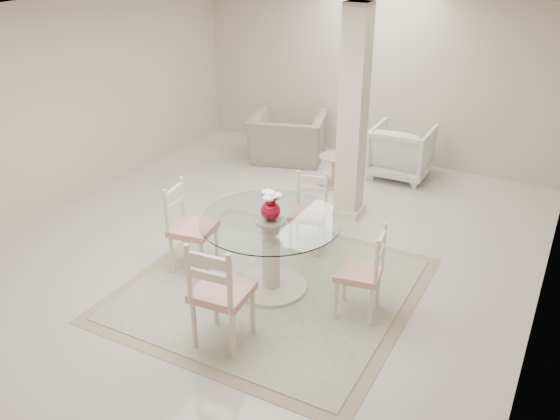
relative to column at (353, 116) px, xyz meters
The scene contains 13 objects.
ground 1.94m from the column, 111.04° to the right, with size 7.00×7.00×0.00m, color beige.
room_shell 1.48m from the column, 111.04° to the right, with size 6.02×7.02×2.71m.
column is the anchor object (origin of this frame).
area_rug 2.47m from the column, 90.76° to the right, with size 2.90×2.90×0.02m.
dining_table 2.27m from the column, 90.76° to the right, with size 1.44×1.44×0.83m.
red_vase 2.10m from the column, 90.73° to the right, with size 0.23×0.22×0.31m.
dining_chair_east 2.39m from the column, 63.98° to the right, with size 0.48×0.48×1.04m.
dining_chair_north 1.34m from the column, 94.03° to the right, with size 0.48×0.48×1.01m.
dining_chair_west 2.48m from the column, 116.40° to the right, with size 0.50×0.50×1.11m.
dining_chair_south 3.18m from the column, 89.80° to the right, with size 0.52×0.52×1.20m.
recliner_taupe 2.34m from the column, 139.71° to the left, with size 1.17×1.02×0.76m, color gray.
armchair_white 1.86m from the column, 82.83° to the left, with size 0.85×0.87×0.80m, color white.
side_table 1.48m from the column, 125.18° to the left, with size 0.44×0.44×0.46m.
Camera 1 is at (3.04, -5.38, 3.51)m, focal length 38.00 mm.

